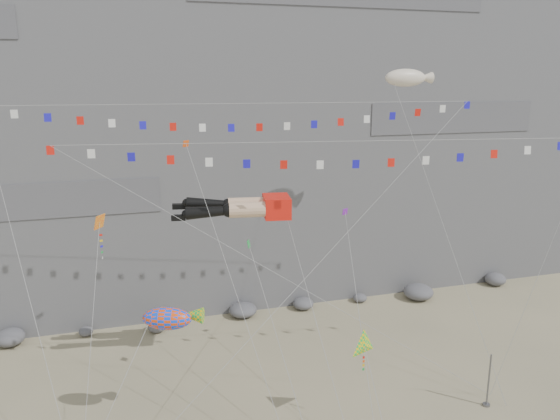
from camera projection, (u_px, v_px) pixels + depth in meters
name	position (u px, v px, depth m)	size (l,w,h in m)	color
cliff	(209.00, 48.00, 59.46)	(80.00, 28.00, 50.00)	slate
talus_boulders	(243.00, 310.00, 51.26)	(60.00, 3.00, 1.20)	#5E5E63
anchor_pole_right	(489.00, 380.00, 36.93)	(0.12, 0.12, 3.87)	slate
legs_kite	(244.00, 207.00, 37.69)	(8.33, 16.39, 19.32)	red
flag_banner_upper	(245.00, 104.00, 38.03)	(34.00, 14.20, 26.39)	red
flag_banner_lower	(339.00, 142.00, 34.44)	(34.56, 6.27, 21.13)	red
harlequin_kite	(100.00, 223.00, 31.40)	(2.89, 7.56, 15.37)	red
fish_windsock	(167.00, 319.00, 32.66)	(8.29, 6.91, 11.37)	#EB440C
delta_kite	(365.00, 346.00, 33.91)	(2.20, 8.16, 9.42)	yellow
blimp_windsock	(406.00, 78.00, 42.95)	(4.42, 13.04, 25.15)	beige
small_kite_a	(189.00, 153.00, 35.81)	(4.65, 12.41, 21.60)	#EC5113
small_kite_b	(346.00, 216.00, 39.67)	(3.46, 13.33, 17.94)	purple
small_kite_c	(250.00, 248.00, 35.56)	(2.26, 10.67, 15.19)	green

